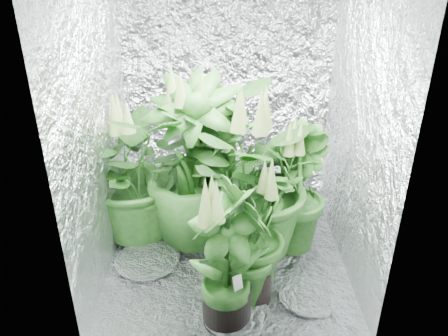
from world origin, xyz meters
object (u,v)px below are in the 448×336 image
plant_h (193,165)px  plant_f (227,258)px  plant_b (210,178)px  plant_c (294,191)px  plant_a (138,172)px  plant_e (249,181)px  plant_g (253,240)px  plant_d (231,170)px  circulation_fan (305,202)px

plant_h → plant_f: bearing=-73.9°
plant_b → plant_c: plant_c is taller
plant_a → plant_c: bearing=-6.9°
plant_e → plant_f: 0.65m
plant_g → plant_a: bearing=138.8°
plant_h → plant_g: bearing=-58.4°
plant_g → plant_h: 0.75m
plant_h → plant_b: bearing=66.7°
plant_c → plant_d: bearing=162.1°
plant_d → circulation_fan: size_ratio=3.69×
plant_f → plant_g: bearing=50.9°
plant_b → circulation_fan: 0.79m
plant_a → plant_e: 0.81m
plant_e → circulation_fan: 0.82m
plant_b → plant_f: size_ratio=0.85×
plant_c → plant_e: size_ratio=0.79×
plant_e → plant_h: size_ratio=0.95×
plant_g → plant_e: bearing=90.4°
plant_d → circulation_fan: (0.59, 0.24, -0.41)m
plant_e → plant_f: size_ratio=1.25×
plant_a → circulation_fan: 1.34m
plant_b → plant_f: bearing=-83.5°
plant_a → plant_e: size_ratio=0.91×
plant_h → circulation_fan: size_ratio=4.08×
plant_e → circulation_fan: bearing=45.5°
plant_g → plant_d: bearing=99.6°
plant_g → plant_h: plant_h is taller
plant_c → plant_g: plant_c is taller
plant_f → circulation_fan: (0.63, 1.11, -0.31)m
plant_a → plant_e: bearing=-17.5°
plant_c → circulation_fan: size_ratio=3.06×
plant_a → plant_c: (1.09, -0.13, -0.08)m
plant_e → plant_h: 0.42m
plant_e → plant_g: size_ratio=1.32×
plant_h → plant_e: bearing=-26.2°
plant_e → plant_d: bearing=114.2°
plant_a → plant_h: (0.39, -0.06, 0.08)m
plant_e → plant_a: bearing=162.5°
plant_f → plant_h: bearing=106.1°
plant_e → plant_c: bearing=19.2°
plant_c → plant_f: 0.87m
plant_h → circulation_fan: 1.03m
plant_b → plant_g: (0.27, -0.88, 0.05)m
plant_e → plant_g: 0.46m
plant_d → circulation_fan: bearing=21.8°
plant_c → plant_g: size_ratio=1.04×
plant_c → plant_a: bearing=173.1°
plant_e → plant_g: bearing=-89.6°
plant_b → circulation_fan: (0.75, 0.04, -0.24)m
plant_b → plant_h: bearing=-113.3°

